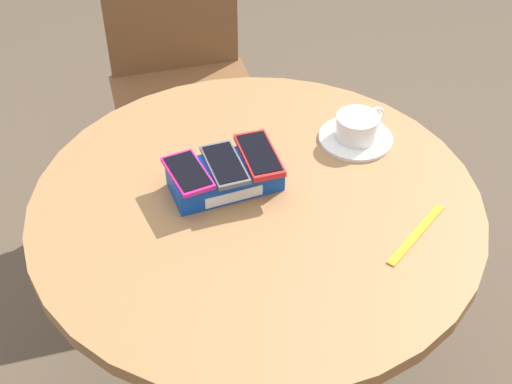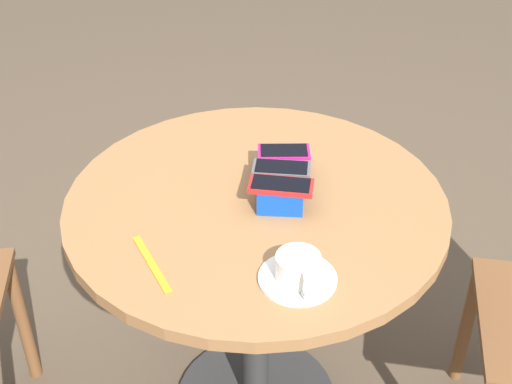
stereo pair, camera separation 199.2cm
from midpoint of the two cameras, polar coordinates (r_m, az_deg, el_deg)
round_table at (r=1.26m, az=-33.98°, el=-31.62°), size 0.88×0.88×0.71m
phone_box at (r=1.16m, az=-39.35°, el=-26.07°), size 0.22×0.13×0.05m
phone_magenta at (r=1.17m, az=-43.61°, el=-25.39°), size 0.09×0.13×0.01m
phone_gray at (r=1.13m, az=-40.11°, el=-25.37°), size 0.08×0.14×0.01m
phone_red at (r=1.10m, az=-36.45°, el=-25.02°), size 0.07×0.15×0.01m
saucer at (r=1.10m, az=-22.44°, el=-22.71°), size 0.16×0.16×0.01m
coffee_cup at (r=1.07m, az=-22.73°, el=-21.89°), size 0.12×0.09×0.06m
lanyard_strap at (r=1.00m, az=-22.84°, el=-38.18°), size 0.16×0.13×0.00m
chair_far_side at (r=1.78m, az=-27.55°, el=-7.24°), size 0.43×0.43×0.85m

